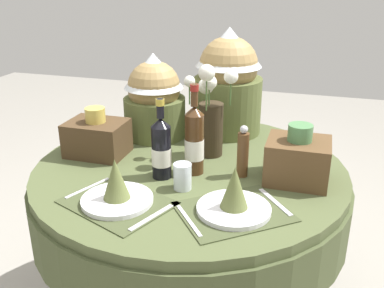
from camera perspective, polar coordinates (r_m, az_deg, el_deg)
dining_table at (r=1.81m, az=-0.28°, el=-7.17°), size 1.25×1.25×0.76m
place_setting_left at (r=1.47m, az=-9.81°, el=-6.01°), size 0.41×0.37×0.16m
place_setting_right at (r=1.41m, az=5.52°, el=-7.20°), size 0.43×0.41×0.16m
flower_vase at (r=1.78m, az=2.43°, el=3.87°), size 0.21×0.21×0.40m
wine_bottle_left at (r=1.60m, az=-4.03°, el=-0.53°), size 0.07×0.07×0.30m
wine_bottle_centre at (r=1.63m, az=0.30°, el=0.51°), size 0.07×0.07×0.35m
tumbler_near_right at (r=1.54m, az=-1.25°, el=-4.24°), size 0.06×0.06×0.10m
pepper_mill at (r=1.63m, az=6.65°, el=-1.15°), size 0.04×0.04×0.20m
gift_tub_back_left at (r=1.99m, az=-4.96°, el=6.54°), size 0.28×0.28×0.39m
gift_tub_back_centre at (r=2.03m, az=4.74°, el=8.56°), size 0.32×0.32×0.49m
woven_basket_side_left at (r=1.86m, az=-12.28°, el=0.93°), size 0.24×0.18×0.20m
woven_basket_side_right at (r=1.63m, az=13.61°, el=-1.92°), size 0.22×0.19×0.22m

